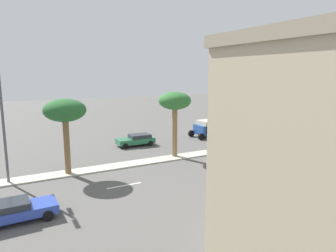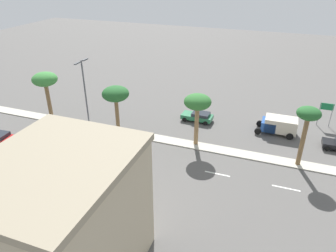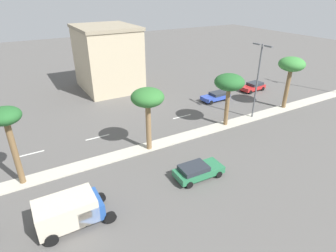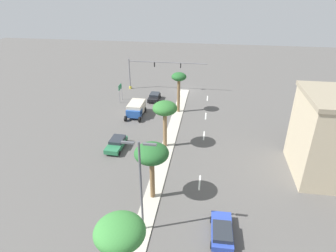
% 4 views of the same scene
% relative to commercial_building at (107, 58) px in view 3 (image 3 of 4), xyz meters
% --- Properties ---
extents(ground_plane, '(160.00, 160.00, 0.00)m').
position_rel_commercial_building_xyz_m(ground_plane, '(21.25, 0.40, -5.10)').
color(ground_plane, '#565451').
extents(median_curb, '(1.80, 70.73, 0.12)m').
position_rel_commercial_building_xyz_m(median_curb, '(21.25, 8.26, -5.04)').
color(median_curb, '#B7B2A3').
rests_on(median_curb, ground).
extents(lane_stripe_leading, '(0.20, 2.80, 0.01)m').
position_rel_commercial_building_xyz_m(lane_stripe_leading, '(16.29, -14.52, -5.10)').
color(lane_stripe_leading, silver).
rests_on(lane_stripe_leading, ground).
extents(lane_stripe_left, '(0.20, 2.80, 0.01)m').
position_rel_commercial_building_xyz_m(lane_stripe_left, '(16.29, -7.32, -5.10)').
color(lane_stripe_left, silver).
rests_on(lane_stripe_left, ground).
extents(lane_stripe_inboard, '(0.20, 2.80, 0.01)m').
position_rel_commercial_building_xyz_m(lane_stripe_inboard, '(16.29, 4.22, -5.10)').
color(lane_stripe_inboard, silver).
rests_on(lane_stripe_inboard, ground).
extents(commercial_building, '(10.90, 8.98, 10.17)m').
position_rel_commercial_building_xyz_m(commercial_building, '(0.00, 0.00, 0.00)').
color(commercial_building, tan).
rests_on(commercial_building, ground).
extents(palm_tree_near, '(2.55, 2.55, 7.11)m').
position_rel_commercial_building_xyz_m(palm_tree_near, '(21.23, -15.59, 0.93)').
color(palm_tree_near, brown).
rests_on(palm_tree_near, median_curb).
extents(palm_tree_right, '(3.31, 3.31, 6.69)m').
position_rel_commercial_building_xyz_m(palm_tree_right, '(21.62, -3.33, 0.57)').
color(palm_tree_right, olive).
rests_on(palm_tree_right, median_curb).
extents(palm_tree_center, '(3.53, 3.53, 6.45)m').
position_rel_commercial_building_xyz_m(palm_tree_center, '(21.18, 7.53, 0.35)').
color(palm_tree_center, brown).
rests_on(palm_tree_center, median_curb).
extents(palm_tree_left, '(3.47, 3.47, 7.16)m').
position_rel_commercial_building_xyz_m(palm_tree_left, '(21.02, 18.44, 0.99)').
color(palm_tree_left, brown).
rests_on(palm_tree_left, median_curb).
extents(street_lamp_leading, '(2.90, 0.24, 9.44)m').
position_rel_commercial_building_xyz_m(street_lamp_leading, '(21.17, 12.15, 0.57)').
color(street_lamp_leading, '#515459').
rests_on(street_lamp_leading, median_curb).
extents(sedan_blue_trailing, '(2.13, 4.44, 1.27)m').
position_rel_commercial_building_xyz_m(sedan_blue_trailing, '(13.86, 11.90, -4.40)').
color(sedan_blue_trailing, '#2D47AD').
rests_on(sedan_blue_trailing, ground).
extents(sedan_green_inboard, '(2.20, 4.54, 1.36)m').
position_rel_commercial_building_xyz_m(sedan_green_inboard, '(28.24, -1.77, -4.36)').
color(sedan_green_inboard, '#287047').
rests_on(sedan_green_inboard, ground).
extents(sedan_red_left, '(2.36, 4.50, 1.35)m').
position_rel_commercial_building_xyz_m(sedan_red_left, '(13.34, 20.14, -4.37)').
color(sedan_red_left, red).
rests_on(sedan_red_left, ground).
extents(box_truck, '(2.70, 5.26, 2.30)m').
position_rel_commercial_building_xyz_m(box_truck, '(28.30, -12.83, -3.83)').
color(box_truck, '#234C99').
rests_on(box_truck, ground).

